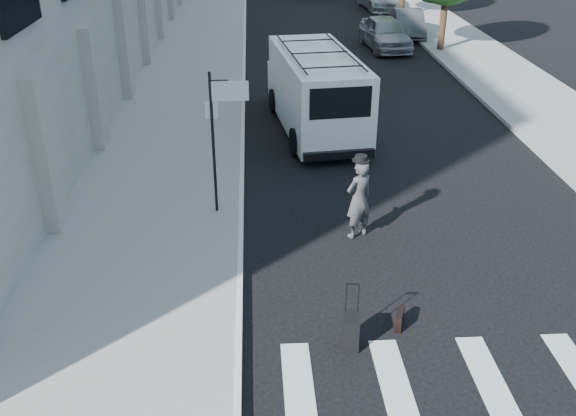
{
  "coord_description": "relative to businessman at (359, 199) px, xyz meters",
  "views": [
    {
      "loc": [
        -1.63,
        -11.09,
        7.44
      ],
      "look_at": [
        -0.95,
        0.97,
        1.3
      ],
      "focal_mm": 40.0,
      "sensor_mm": 36.0,
      "label": 1
    }
  ],
  "objects": [
    {
      "name": "suitcase",
      "position": [
        -0.73,
        -4.0,
        -0.63
      ],
      "size": [
        0.32,
        0.46,
        1.21
      ],
      "rotation": [
        0.0,
        0.0,
        -0.11
      ],
      "color": "black",
      "rests_on": "ground"
    },
    {
      "name": "ground",
      "position": [
        -0.73,
        -2.0,
        -0.96
      ],
      "size": [
        120.0,
        120.0,
        0.0
      ],
      "primitive_type": "plane",
      "color": "black",
      "rests_on": "ground"
    },
    {
      "name": "parked_car_a",
      "position": [
        4.27,
        18.85,
        -0.17
      ],
      "size": [
        2.25,
        4.77,
        1.58
      ],
      "primitive_type": "imported",
      "rotation": [
        0.0,
        0.0,
        0.09
      ],
      "color": "#95989D",
      "rests_on": "ground"
    },
    {
      "name": "sign_pole",
      "position": [
        -3.1,
        1.2,
        1.7
      ],
      "size": [
        1.03,
        0.07,
        3.5
      ],
      "color": "black",
      "rests_on": "sidewalk_left"
    },
    {
      "name": "parked_car_b",
      "position": [
        6.07,
        21.68,
        -0.26
      ],
      "size": [
        1.87,
        4.35,
        1.39
      ],
      "primitive_type": "imported",
      "rotation": [
        0.0,
        0.0,
        -0.1
      ],
      "color": "#4C4E52",
      "rests_on": "ground"
    },
    {
      "name": "briefcase",
      "position": [
        0.27,
        -3.49,
        -0.79
      ],
      "size": [
        0.26,
        0.45,
        0.34
      ],
      "primitive_type": "cube",
      "rotation": [
        0.0,
        0.0,
        -0.35
      ],
      "color": "black",
      "rests_on": "ground"
    },
    {
      "name": "businessman",
      "position": [
        0.0,
        0.0,
        0.0
      ],
      "size": [
        0.83,
        0.75,
        1.91
      ],
      "primitive_type": "imported",
      "rotation": [
        0.0,
        0.0,
        3.69
      ],
      "color": "#3C3C3E",
      "rests_on": "ground"
    },
    {
      "name": "sidewalk_right",
      "position": [
        8.27,
        18.0,
        -0.88
      ],
      "size": [
        4.0,
        56.0,
        0.15
      ],
      "primitive_type": "cube",
      "color": "gray",
      "rests_on": "ground"
    },
    {
      "name": "sidewalk_left",
      "position": [
        -4.98,
        14.0,
        -0.88
      ],
      "size": [
        4.5,
        48.0,
        0.15
      ],
      "primitive_type": "cube",
      "color": "gray",
      "rests_on": "ground"
    },
    {
      "name": "cargo_van",
      "position": [
        -0.3,
        7.45,
        0.36
      ],
      "size": [
        3.03,
        7.06,
        2.56
      ],
      "rotation": [
        0.0,
        0.0,
        0.12
      ],
      "color": "white",
      "rests_on": "ground"
    }
  ]
}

